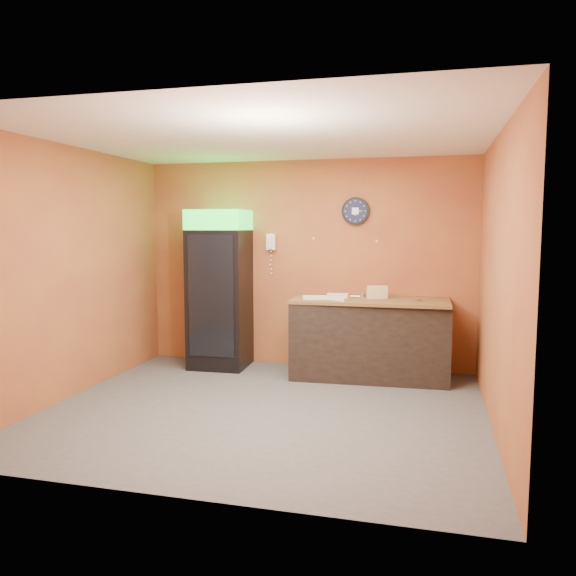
% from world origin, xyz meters
% --- Properties ---
extents(floor, '(4.50, 4.50, 0.00)m').
position_xyz_m(floor, '(0.00, 0.00, 0.00)').
color(floor, '#47474C').
rests_on(floor, ground).
extents(back_wall, '(4.50, 0.02, 2.80)m').
position_xyz_m(back_wall, '(0.00, 2.00, 1.40)').
color(back_wall, '#A9652F').
rests_on(back_wall, floor).
extents(left_wall, '(0.02, 4.00, 2.80)m').
position_xyz_m(left_wall, '(-2.25, 0.00, 1.40)').
color(left_wall, '#A9652F').
rests_on(left_wall, floor).
extents(right_wall, '(0.02, 4.00, 2.80)m').
position_xyz_m(right_wall, '(2.25, 0.00, 1.40)').
color(right_wall, '#A9652F').
rests_on(right_wall, floor).
extents(ceiling, '(4.50, 4.00, 0.02)m').
position_xyz_m(ceiling, '(0.00, 0.00, 2.80)').
color(ceiling, white).
rests_on(ceiling, back_wall).
extents(beverage_cooler, '(0.78, 0.79, 2.13)m').
position_xyz_m(beverage_cooler, '(-1.12, 1.60, 1.04)').
color(beverage_cooler, black).
rests_on(beverage_cooler, floor).
extents(prep_counter, '(1.97, 0.95, 0.97)m').
position_xyz_m(prep_counter, '(0.92, 1.57, 0.48)').
color(prep_counter, black).
rests_on(prep_counter, floor).
extents(wall_clock, '(0.37, 0.06, 0.37)m').
position_xyz_m(wall_clock, '(0.67, 1.97, 2.11)').
color(wall_clock, black).
rests_on(wall_clock, back_wall).
extents(wall_phone, '(0.12, 0.11, 0.22)m').
position_xyz_m(wall_phone, '(-0.49, 1.95, 1.70)').
color(wall_phone, white).
rests_on(wall_phone, back_wall).
extents(butcher_paper, '(1.95, 0.96, 0.04)m').
position_xyz_m(butcher_paper, '(0.92, 1.57, 0.99)').
color(butcher_paper, brown).
rests_on(butcher_paper, prep_counter).
extents(sub_roll_stack, '(0.26, 0.18, 0.16)m').
position_xyz_m(sub_roll_stack, '(1.00, 1.60, 1.09)').
color(sub_roll_stack, '#F4E5BD').
rests_on(sub_roll_stack, butcher_paper).
extents(wrapped_sandwich_left, '(0.31, 0.16, 0.04)m').
position_xyz_m(wrapped_sandwich_left, '(0.25, 1.35, 1.03)').
color(wrapped_sandwich_left, silver).
rests_on(wrapped_sandwich_left, butcher_paper).
extents(wrapped_sandwich_mid, '(0.28, 0.19, 0.04)m').
position_xyz_m(wrapped_sandwich_mid, '(0.54, 1.31, 1.03)').
color(wrapped_sandwich_mid, silver).
rests_on(wrapped_sandwich_mid, butcher_paper).
extents(wrapped_sandwich_right, '(0.28, 0.12, 0.04)m').
position_xyz_m(wrapped_sandwich_right, '(0.49, 1.68, 1.03)').
color(wrapped_sandwich_right, silver).
rests_on(wrapped_sandwich_right, butcher_paper).
extents(kitchen_tool, '(0.06, 0.06, 0.06)m').
position_xyz_m(kitchen_tool, '(0.81, 1.68, 1.04)').
color(kitchen_tool, silver).
rests_on(kitchen_tool, butcher_paper).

